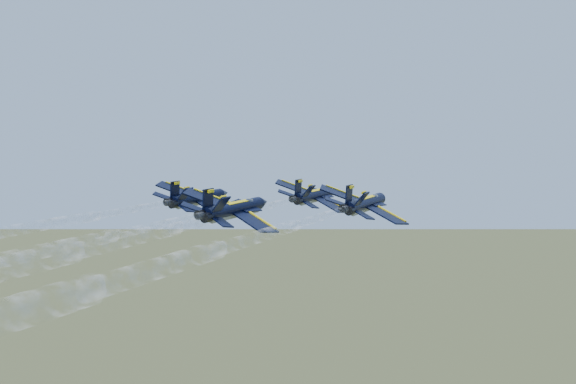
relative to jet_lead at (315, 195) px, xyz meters
The scene contains 6 objects.
jet_lead is the anchor object (origin of this frame).
jet_left 16.67m from the jet_lead, 130.57° to the right, with size 10.98×15.07×4.83m.
jet_right 16.22m from the jet_lead, 40.88° to the right, with size 10.98×15.07×4.83m.
jet_slot 25.20m from the jet_lead, 83.00° to the right, with size 10.98×15.07×4.83m.
smoke_trail_lead 44.55m from the jet_lead, 84.99° to the right, with size 6.80×58.20×2.42m.
smoke_trail_right 57.31m from the jet_lead, 73.63° to the right, with size 6.80×58.20×2.42m.
Camera 1 is at (48.22, -78.58, 110.20)m, focal length 45.00 mm.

